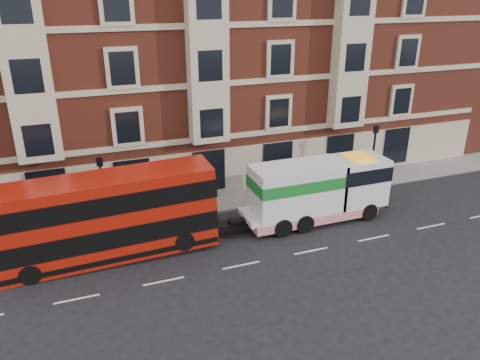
% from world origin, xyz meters
% --- Properties ---
extents(ground, '(120.00, 120.00, 0.00)m').
position_xyz_m(ground, '(0.00, 0.00, 0.00)').
color(ground, black).
rests_on(ground, ground).
extents(sidewalk, '(90.00, 3.00, 0.15)m').
position_xyz_m(sidewalk, '(0.00, 7.50, 0.07)').
color(sidewalk, slate).
rests_on(sidewalk, ground).
extents(victorian_terrace, '(45.00, 12.00, 20.40)m').
position_xyz_m(victorian_terrace, '(0.50, 15.00, 10.07)').
color(victorian_terrace, maroon).
rests_on(victorian_terrace, ground).
extents(lamp_post_west, '(0.35, 0.15, 4.35)m').
position_xyz_m(lamp_post_west, '(-6.00, 6.20, 2.68)').
color(lamp_post_west, black).
rests_on(lamp_post_west, sidewalk).
extents(lamp_post_east, '(0.35, 0.15, 4.35)m').
position_xyz_m(lamp_post_east, '(12.00, 6.20, 2.68)').
color(lamp_post_east, black).
rests_on(lamp_post_east, sidewalk).
extents(double_decker_bus, '(11.13, 2.56, 4.51)m').
position_xyz_m(double_decker_bus, '(-6.19, 3.14, 2.39)').
color(double_decker_bus, '#A21509').
rests_on(double_decker_bus, ground).
extents(tow_truck, '(8.91, 2.63, 3.71)m').
position_xyz_m(tow_truck, '(5.87, 3.14, 1.97)').
color(tow_truck, silver).
rests_on(tow_truck, ground).
extents(pedestrian, '(0.61, 0.42, 1.63)m').
position_xyz_m(pedestrian, '(-5.77, 6.77, 0.96)').
color(pedestrian, black).
rests_on(pedestrian, sidewalk).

